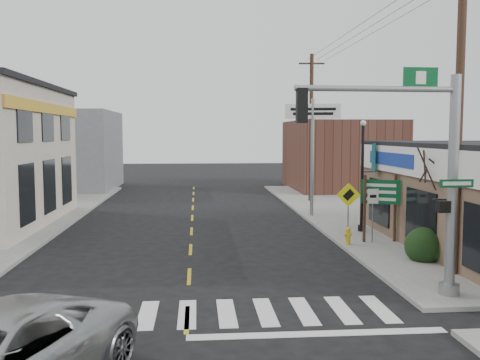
{
  "coord_description": "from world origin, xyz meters",
  "views": [
    {
      "loc": [
        0.27,
        -12.86,
        4.56
      ],
      "look_at": [
        1.91,
        7.39,
        2.8
      ],
      "focal_mm": 40.0,
      "sensor_mm": 36.0,
      "label": 1
    }
  ],
  "objects": [
    {
      "name": "shrub_back",
      "position": [
        10.21,
        7.94,
        0.51
      ],
      "size": [
        1.0,
        1.0,
        0.75
      ],
      "primitive_type": "ellipsoid",
      "color": "black",
      "rests_on": "sidewalk_right"
    },
    {
      "name": "utility_pole_far",
      "position": [
        7.79,
        21.99,
        5.07
      ],
      "size": [
        1.68,
        0.25,
        9.63
      ],
      "rotation": [
        0.0,
        0.0,
        -0.07
      ],
      "color": "#48261D",
      "rests_on": "sidewalk_right"
    },
    {
      "name": "crosswalk",
      "position": [
        0.0,
        0.4,
        0.01
      ],
      "size": [
        11.0,
        2.2,
        0.01
      ],
      "primitive_type": "cube",
      "color": "silver",
      "rests_on": "ground"
    },
    {
      "name": "dance_center_sign",
      "position": [
        6.5,
        15.6,
        4.92
      ],
      "size": [
        2.97,
        0.19,
        6.31
      ],
      "rotation": [
        0.0,
        0.0,
        -0.21
      ],
      "color": "gray",
      "rests_on": "sidewalk_right"
    },
    {
      "name": "sidewalk_right",
      "position": [
        9.0,
        13.0,
        0.07
      ],
      "size": [
        6.0,
        38.0,
        0.13
      ],
      "primitive_type": "cube",
      "color": "gray",
      "rests_on": "ground"
    },
    {
      "name": "traffic_signal_pole",
      "position": [
        6.46,
        1.06,
        3.81
      ],
      "size": [
        4.88,
        0.38,
        6.19
      ],
      "rotation": [
        0.0,
        0.0,
        0.04
      ],
      "color": "gray",
      "rests_on": "sidewalk_right"
    },
    {
      "name": "bare_tree",
      "position": [
        8.67,
        5.04,
        3.75
      ],
      "size": [
        2.3,
        2.3,
        4.6
      ],
      "rotation": [
        0.0,
        0.0,
        0.11
      ],
      "color": "black",
      "rests_on": "sidewalk_right"
    },
    {
      "name": "ped_crossing_sign",
      "position": [
        6.3,
        7.89,
        1.85
      ],
      "size": [
        0.97,
        0.07,
        2.49
      ],
      "rotation": [
        0.0,
        0.0,
        -0.04
      ],
      "color": "gray",
      "rests_on": "sidewalk_right"
    },
    {
      "name": "utility_pole_near",
      "position": [
        8.39,
        3.22,
        5.38
      ],
      "size": [
        1.78,
        0.27,
        10.24
      ],
      "rotation": [
        0.0,
        0.0,
        0.08
      ],
      "color": "#443320",
      "rests_on": "sidewalk_right"
    },
    {
      "name": "guide_sign",
      "position": [
        7.74,
        8.27,
        1.92
      ],
      "size": [
        1.58,
        0.13,
        2.76
      ],
      "rotation": [
        0.0,
        0.0,
        -0.42
      ],
      "color": "#462F20",
      "rests_on": "sidewalk_right"
    },
    {
      "name": "fire_hydrant",
      "position": [
        6.3,
        7.88,
        0.51
      ],
      "size": [
        0.22,
        0.22,
        0.7
      ],
      "rotation": [
        0.0,
        0.0,
        0.38
      ],
      "color": "gold",
      "rests_on": "sidewalk_right"
    },
    {
      "name": "sidewalk_left",
      "position": [
        -9.0,
        13.0,
        0.07
      ],
      "size": [
        6.0,
        38.0,
        0.13
      ],
      "primitive_type": "cube",
      "color": "gray",
      "rests_on": "ground"
    },
    {
      "name": "bldg_distant_right",
      "position": [
        12.0,
        30.0,
        2.8
      ],
      "size": [
        8.0,
        10.0,
        5.6
      ],
      "primitive_type": "cube",
      "color": "brown",
      "rests_on": "ground"
    },
    {
      "name": "center_line",
      "position": [
        0.0,
        8.0,
        0.01
      ],
      "size": [
        0.12,
        56.0,
        0.01
      ],
      "primitive_type": "cube",
      "color": "gold",
      "rests_on": "ground"
    },
    {
      "name": "bldg_distant_left",
      "position": [
        -11.0,
        32.0,
        3.2
      ],
      "size": [
        9.0,
        10.0,
        6.4
      ],
      "primitive_type": "cube",
      "color": "slate",
      "rests_on": "ground"
    },
    {
      "name": "ground",
      "position": [
        0.0,
        0.0,
        0.0
      ],
      "size": [
        140.0,
        140.0,
        0.0
      ],
      "primitive_type": "plane",
      "color": "black",
      "rests_on": "ground"
    },
    {
      "name": "shrub_front",
      "position": [
        8.2,
        5.05,
        0.63
      ],
      "size": [
        1.32,
        1.32,
        0.99
      ],
      "primitive_type": "ellipsoid",
      "color": "#1E3D14",
      "rests_on": "sidewalk_right"
    },
    {
      "name": "lamp_post",
      "position": [
        7.79,
        10.69,
        3.06
      ],
      "size": [
        0.65,
        0.51,
        5.04
      ],
      "rotation": [
        0.0,
        0.0,
        0.3
      ],
      "color": "black",
      "rests_on": "sidewalk_right"
    }
  ]
}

